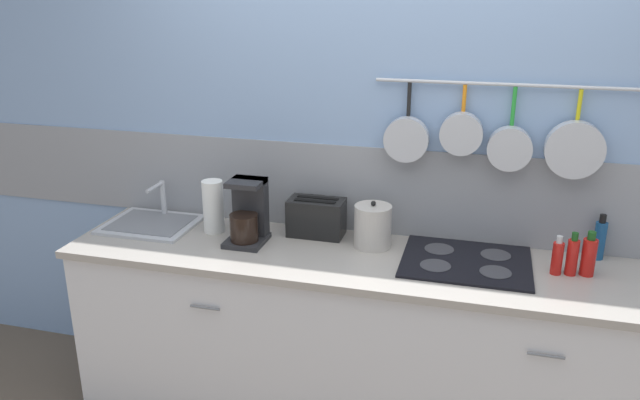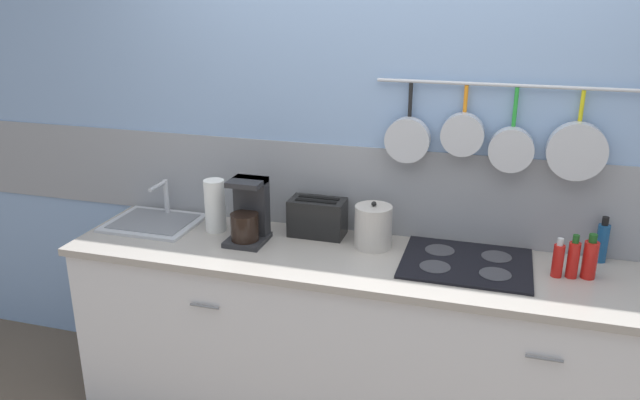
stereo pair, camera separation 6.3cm
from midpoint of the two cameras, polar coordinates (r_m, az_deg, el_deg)
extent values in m
cube|color=#84A3CC|center=(3.00, 6.14, 4.40)|extent=(7.20, 0.06, 2.60)
cube|color=gray|center=(3.05, 5.99, 0.89)|extent=(7.20, 0.07, 0.43)
cylinder|color=#B7BABF|center=(2.84, 16.48, 10.07)|extent=(1.18, 0.02, 0.02)
cylinder|color=black|center=(2.88, 7.52, 9.10)|extent=(0.02, 0.02, 0.15)
cylinder|color=#B7BABF|center=(2.89, 7.28, 5.52)|extent=(0.21, 0.06, 0.21)
cylinder|color=orange|center=(2.86, 12.43, 9.08)|extent=(0.02, 0.02, 0.12)
cylinder|color=#B7BABF|center=(2.85, 12.17, 5.94)|extent=(0.19, 0.07, 0.19)
cylinder|color=green|center=(2.86, 16.67, 8.21)|extent=(0.02, 0.02, 0.17)
cylinder|color=#B7BABF|center=(2.86, 16.34, 4.53)|extent=(0.19, 0.07, 0.19)
cylinder|color=gold|center=(2.88, 22.05, 8.08)|extent=(0.02, 0.02, 0.13)
cylinder|color=#B7BABF|center=(2.88, 21.65, 4.30)|extent=(0.25, 0.07, 0.25)
cube|color=silver|center=(3.04, 4.44, -13.40)|extent=(2.87, 0.58, 0.86)
cylinder|color=slate|center=(2.85, -11.12, -9.65)|extent=(0.14, 0.01, 0.01)
cylinder|color=slate|center=(2.62, 19.29, -13.29)|extent=(0.14, 0.01, 0.01)
cube|color=#A59E93|center=(2.82, 4.67, -5.74)|extent=(2.91, 0.62, 0.03)
cube|color=#B7BABF|center=(3.30, -15.72, -2.16)|extent=(0.45, 0.38, 0.01)
cube|color=slate|center=(3.30, -15.73, -2.00)|extent=(0.38, 0.30, 0.00)
cylinder|color=#B7BABF|center=(3.39, -14.66, 0.10)|extent=(0.03, 0.03, 0.20)
cylinder|color=#B7BABF|center=(3.30, -15.42, 1.13)|extent=(0.02, 0.15, 0.02)
cylinder|color=white|center=(3.12, -10.31, -0.58)|extent=(0.10, 0.10, 0.26)
cube|color=#262628|center=(3.00, -7.32, -3.69)|extent=(0.18, 0.21, 0.02)
cube|color=#262628|center=(3.00, -6.95, -0.73)|extent=(0.16, 0.07, 0.31)
cylinder|color=black|center=(2.94, -7.57, -2.51)|extent=(0.13, 0.13, 0.13)
cube|color=#262628|center=(2.92, -7.40, 1.58)|extent=(0.16, 0.15, 0.02)
cube|color=black|center=(3.04, -0.93, -1.60)|extent=(0.27, 0.15, 0.18)
cube|color=black|center=(2.98, -1.09, -0.10)|extent=(0.20, 0.03, 0.00)
cube|color=black|center=(3.03, -0.80, 0.22)|extent=(0.20, 0.03, 0.00)
cube|color=black|center=(3.06, -3.50, -0.71)|extent=(0.02, 0.02, 0.02)
cylinder|color=beige|center=(2.91, 4.22, -2.40)|extent=(0.17, 0.17, 0.20)
sphere|color=black|center=(2.87, 4.28, -0.32)|extent=(0.02, 0.02, 0.02)
cube|color=black|center=(2.83, 12.58, -5.52)|extent=(0.56, 0.46, 0.01)
cylinder|color=#38383D|center=(2.75, 9.86, -5.92)|extent=(0.13, 0.13, 0.00)
cylinder|color=#38383D|center=(2.75, 15.11, -6.39)|extent=(0.13, 0.13, 0.00)
cylinder|color=#38383D|center=(2.92, 10.23, -4.43)|extent=(0.13, 0.13, 0.00)
cylinder|color=#38383D|center=(2.91, 15.17, -4.87)|extent=(0.13, 0.13, 0.00)
cylinder|color=red|center=(2.81, 20.26, -5.04)|extent=(0.05, 0.05, 0.14)
cylinder|color=beige|center=(2.78, 20.46, -3.41)|extent=(0.03, 0.03, 0.03)
cylinder|color=red|center=(2.83, 21.46, -4.92)|extent=(0.05, 0.05, 0.16)
cylinder|color=#194C19|center=(2.79, 21.69, -3.13)|extent=(0.03, 0.03, 0.03)
cylinder|color=red|center=(2.85, 22.76, -4.86)|extent=(0.06, 0.06, 0.16)
cylinder|color=#194C19|center=(2.81, 23.01, -3.03)|extent=(0.03, 0.03, 0.04)
cylinder|color=navy|center=(3.03, 23.64, -3.43)|extent=(0.05, 0.05, 0.17)
cylinder|color=black|center=(3.00, 23.91, -1.57)|extent=(0.03, 0.03, 0.04)
camera|label=1|loc=(0.03, -90.65, -0.23)|focal=35.00mm
camera|label=2|loc=(0.03, 89.35, 0.23)|focal=35.00mm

